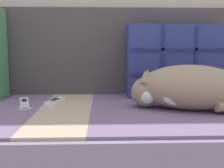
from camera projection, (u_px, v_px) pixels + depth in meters
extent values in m
cube|color=slate|center=(140.00, 136.00, 1.16)|extent=(2.08, 0.85, 0.24)
cube|color=slate|center=(16.00, 109.00, 1.11)|extent=(0.20, 0.76, 0.01)
cube|color=tan|center=(66.00, 108.00, 1.12)|extent=(0.20, 0.76, 0.01)
cube|color=slate|center=(116.00, 108.00, 1.13)|extent=(0.20, 0.76, 0.01)
cube|color=slate|center=(165.00, 108.00, 1.13)|extent=(0.20, 0.76, 0.01)
cube|color=slate|center=(214.00, 107.00, 1.14)|extent=(0.20, 0.76, 0.01)
cube|color=#474242|center=(131.00, 51.00, 1.48)|extent=(2.08, 0.14, 0.43)
cube|color=navy|center=(175.00, 61.00, 1.35)|extent=(0.47, 0.13, 0.34)
cube|color=navy|center=(179.00, 74.00, 1.29)|extent=(0.45, 0.01, 0.01)
cube|color=navy|center=(163.00, 62.00, 1.28)|extent=(0.01, 0.01, 0.33)
cube|color=navy|center=(180.00, 49.00, 1.27)|extent=(0.45, 0.01, 0.01)
cube|color=navy|center=(196.00, 62.00, 1.28)|extent=(0.01, 0.01, 0.33)
ellipsoid|color=gray|center=(191.00, 87.00, 1.06)|extent=(0.43, 0.29, 0.17)
sphere|color=gray|center=(146.00, 92.00, 1.11)|extent=(0.12, 0.12, 0.12)
sphere|color=white|center=(147.00, 96.00, 1.08)|extent=(0.06, 0.06, 0.06)
ellipsoid|color=white|center=(178.00, 96.00, 1.03)|extent=(0.12, 0.05, 0.08)
cone|color=gray|center=(145.00, 76.00, 1.07)|extent=(0.04, 0.04, 0.04)
cone|color=gray|center=(147.00, 75.00, 1.13)|extent=(0.04, 0.04, 0.04)
cube|color=white|center=(24.00, 102.00, 1.17)|extent=(0.08, 0.15, 0.02)
cube|color=black|center=(24.00, 100.00, 1.16)|extent=(0.03, 0.06, 0.00)
cube|color=black|center=(24.00, 99.00, 1.24)|extent=(0.03, 0.02, 0.02)
torus|color=silver|center=(25.00, 109.00, 1.08)|extent=(0.06, 0.06, 0.01)
cube|color=white|center=(56.00, 101.00, 1.19)|extent=(0.07, 0.14, 0.02)
cube|color=black|center=(55.00, 99.00, 1.18)|extent=(0.03, 0.05, 0.00)
cube|color=black|center=(62.00, 99.00, 1.25)|extent=(0.03, 0.02, 0.02)
torus|color=silver|center=(46.00, 107.00, 1.10)|extent=(0.06, 0.06, 0.01)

